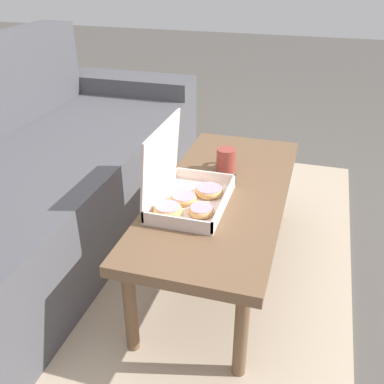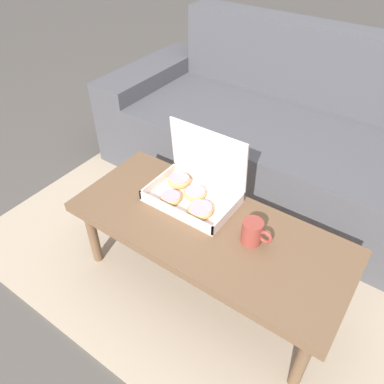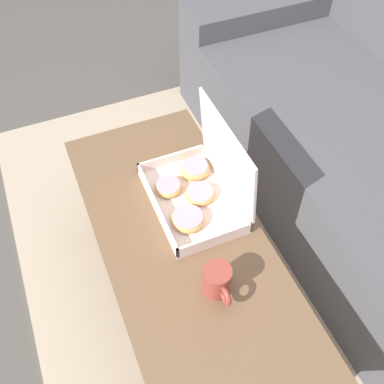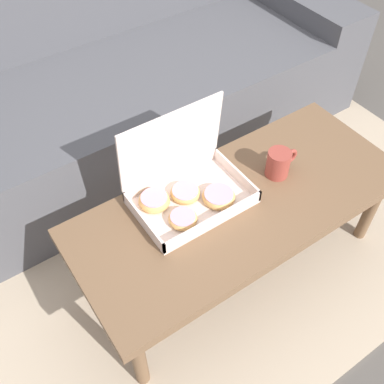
# 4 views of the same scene
# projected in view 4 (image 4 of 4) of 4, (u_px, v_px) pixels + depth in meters

# --- Properties ---
(ground_plane) EXTENTS (12.00, 12.00, 0.00)m
(ground_plane) POSITION_uv_depth(u_px,v_px,m) (222.00, 252.00, 1.79)
(ground_plane) COLOR #514C47
(area_rug) EXTENTS (2.33, 1.82, 0.01)m
(area_rug) POSITION_uv_depth(u_px,v_px,m) (181.00, 203.00, 1.95)
(area_rug) COLOR tan
(area_rug) RESTS_ON ground_plane
(couch) EXTENTS (2.21, 0.86, 0.85)m
(couch) POSITION_uv_depth(u_px,v_px,m) (116.00, 89.00, 2.02)
(couch) COLOR #4C4C51
(couch) RESTS_ON ground_plane
(coffee_table) EXTENTS (1.14, 0.48, 0.38)m
(coffee_table) POSITION_uv_depth(u_px,v_px,m) (240.00, 208.00, 1.49)
(coffee_table) COLOR brown
(coffee_table) RESTS_ON ground_plane
(pastry_box) EXTENTS (0.37, 0.25, 0.30)m
(pastry_box) POSITION_uv_depth(u_px,v_px,m) (185.00, 188.00, 1.43)
(pastry_box) COLOR silver
(pastry_box) RESTS_ON coffee_table
(coffee_mug) EXTENTS (0.12, 0.08, 0.10)m
(coffee_mug) POSITION_uv_depth(u_px,v_px,m) (279.00, 163.00, 1.51)
(coffee_mug) COLOR #993D33
(coffee_mug) RESTS_ON coffee_table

